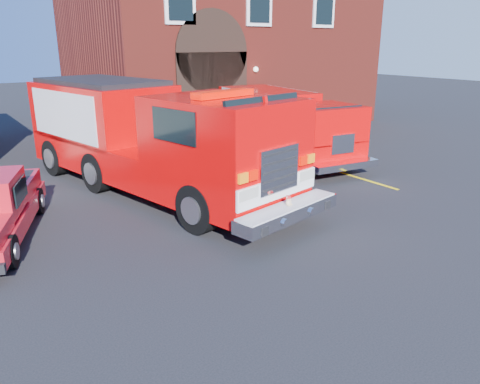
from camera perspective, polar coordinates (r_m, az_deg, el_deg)
ground at (r=11.62m, az=-3.35°, el=-4.61°), size 100.00×100.00×0.00m
parking_stripe_near at (r=16.37m, az=14.60°, el=1.57°), size 0.12×3.00×0.01m
parking_stripe_mid at (r=18.40m, az=7.61°, el=3.77°), size 0.12×3.00×0.01m
parking_stripe_far at (r=20.66m, az=2.06°, el=5.47°), size 0.12×3.00×0.01m
fire_station at (r=27.36m, az=-2.52°, el=17.47°), size 15.20×10.20×8.45m
fire_engine at (r=14.45m, az=-11.02°, el=6.65°), size 5.06×11.07×3.29m
secondary_truck at (r=18.93m, az=5.25°, el=8.50°), size 3.38×8.04×2.53m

